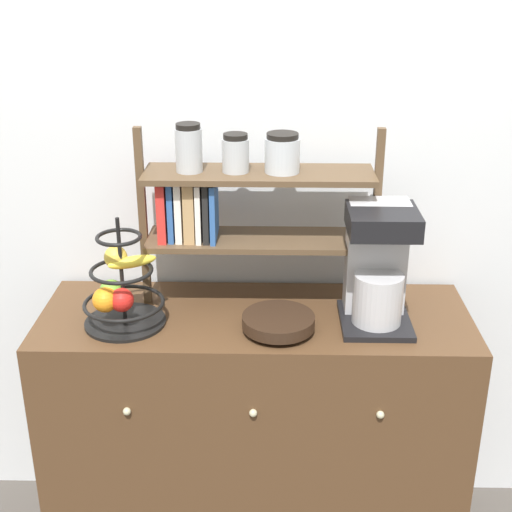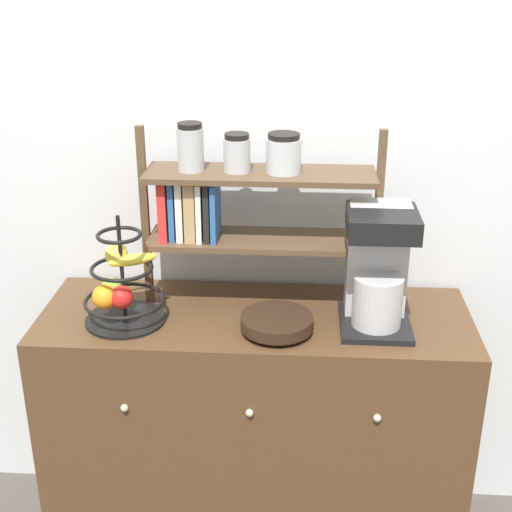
# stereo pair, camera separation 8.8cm
# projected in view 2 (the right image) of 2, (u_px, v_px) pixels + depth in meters

# --- Properties ---
(wall_back) EXTENTS (7.00, 0.05, 2.60)m
(wall_back) POSITION_uv_depth(u_px,v_px,m) (261.00, 167.00, 2.35)
(wall_back) COLOR silver
(wall_back) RESTS_ON ground_plane
(sideboard) EXTENTS (1.36, 0.50, 0.90)m
(sideboard) POSITION_uv_depth(u_px,v_px,m) (255.00, 432.00, 2.43)
(sideboard) COLOR #4C331E
(sideboard) RESTS_ON ground_plane
(coffee_maker) EXTENTS (0.21, 0.25, 0.37)m
(coffee_maker) POSITION_uv_depth(u_px,v_px,m) (378.00, 267.00, 2.13)
(coffee_maker) COLOR black
(coffee_maker) RESTS_ON sideboard
(fruit_stand) EXTENTS (0.25, 0.25, 0.35)m
(fruit_stand) POSITION_uv_depth(u_px,v_px,m) (120.00, 288.00, 2.16)
(fruit_stand) COLOR black
(fruit_stand) RESTS_ON sideboard
(wooden_bowl) EXTENTS (0.22, 0.22, 0.05)m
(wooden_bowl) POSITION_uv_depth(u_px,v_px,m) (277.00, 323.00, 2.14)
(wooden_bowl) COLOR black
(wooden_bowl) RESTS_ON sideboard
(shelf_hutch) EXTENTS (0.75, 0.20, 0.59)m
(shelf_hutch) POSITION_uv_depth(u_px,v_px,m) (234.00, 195.00, 2.19)
(shelf_hutch) COLOR brown
(shelf_hutch) RESTS_ON sideboard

